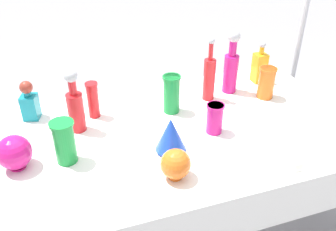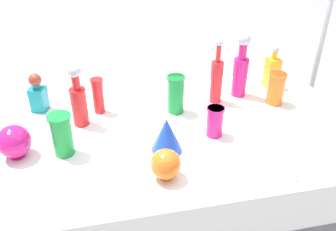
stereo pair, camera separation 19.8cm
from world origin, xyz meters
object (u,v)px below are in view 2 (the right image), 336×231
at_px(square_decanter_0, 272,71).
at_px(round_bowl_0, 14,142).
at_px(fluted_vase_0, 167,135).
at_px(slender_vase_4, 215,121).
at_px(tall_bottle_2, 241,69).
at_px(tall_bottle_0, 217,79).
at_px(round_bowl_1, 166,164).
at_px(canopy_pole, 324,29).
at_px(slender_vase_3, 276,88).
at_px(cardboard_box_behind_left, 77,124).
at_px(tall_bottle_1, 78,100).
at_px(slender_vase_2, 176,93).
at_px(square_decanter_1, 38,94).
at_px(slender_vase_0, 62,134).
at_px(slender_vase_1, 98,95).

bearing_deg(square_decanter_0, round_bowl_0, -164.46).
bearing_deg(fluted_vase_0, slender_vase_4, 16.74).
bearing_deg(fluted_vase_0, tall_bottle_2, 40.16).
xyz_separation_m(tall_bottle_0, round_bowl_0, (-1.12, -0.32, -0.06)).
distance_m(tall_bottle_2, round_bowl_0, 1.35).
xyz_separation_m(tall_bottle_2, slender_vase_4, (-0.29, -0.39, -0.09)).
distance_m(round_bowl_1, canopy_pole, 1.71).
relative_size(slender_vase_3, round_bowl_1, 1.33).
bearing_deg(cardboard_box_behind_left, tall_bottle_1, -84.20).
bearing_deg(slender_vase_3, tall_bottle_1, 179.52).
height_order(fluted_vase_0, round_bowl_0, fluted_vase_0).
height_order(tall_bottle_2, slender_vase_4, tall_bottle_2).
height_order(square_decanter_0, slender_vase_2, square_decanter_0).
height_order(slender_vase_4, cardboard_box_behind_left, slender_vase_4).
xyz_separation_m(slender_vase_2, canopy_pole, (1.19, 0.46, 0.14)).
distance_m(tall_bottle_1, slender_vase_3, 1.15).
relative_size(square_decanter_0, slender_vase_3, 1.42).
bearing_deg(slender_vase_4, square_decanter_0, 40.34).
relative_size(tall_bottle_2, slender_vase_3, 2.06).
height_order(slender_vase_2, slender_vase_4, slender_vase_2).
xyz_separation_m(square_decanter_1, fluted_vase_0, (0.65, -0.55, -0.01)).
distance_m(tall_bottle_0, slender_vase_0, 0.96).
relative_size(slender_vase_3, slender_vase_4, 1.18).
height_order(fluted_vase_0, cardboard_box_behind_left, fluted_vase_0).
bearing_deg(cardboard_box_behind_left, round_bowl_0, -100.62).
bearing_deg(tall_bottle_1, slender_vase_4, -20.55).
height_order(square_decanter_0, slender_vase_4, square_decanter_0).
bearing_deg(tall_bottle_2, round_bowl_1, -132.18).
xyz_separation_m(tall_bottle_1, round_bowl_0, (-0.31, -0.23, -0.06)).
bearing_deg(round_bowl_0, tall_bottle_1, 36.43).
bearing_deg(slender_vase_3, cardboard_box_behind_left, 142.87).
distance_m(slender_vase_2, round_bowl_0, 0.89).
bearing_deg(canopy_pole, slender_vase_4, -144.75).
bearing_deg(slender_vase_2, slender_vase_1, 168.24).
xyz_separation_m(square_decanter_1, cardboard_box_behind_left, (0.14, 0.73, -0.70)).
bearing_deg(slender_vase_2, round_bowl_1, -107.55).
height_order(square_decanter_0, cardboard_box_behind_left, square_decanter_0).
distance_m(fluted_vase_0, round_bowl_0, 0.74).
bearing_deg(slender_vase_4, round_bowl_0, 178.47).
xyz_separation_m(slender_vase_3, cardboard_box_behind_left, (-1.25, 0.95, -0.70)).
bearing_deg(tall_bottle_1, square_decanter_0, 9.10).
relative_size(square_decanter_1, slender_vase_3, 1.18).
bearing_deg(round_bowl_1, slender_vase_4, 41.01).
xyz_separation_m(tall_bottle_2, round_bowl_1, (-0.61, -0.67, -0.10)).
height_order(slender_vase_4, canopy_pole, canopy_pole).
relative_size(slender_vase_2, slender_vase_3, 1.15).
bearing_deg(slender_vase_1, fluted_vase_0, -55.83).
bearing_deg(tall_bottle_2, square_decanter_0, 13.87).
distance_m(tall_bottle_0, square_decanter_0, 0.43).
distance_m(tall_bottle_1, tall_bottle_2, 0.99).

